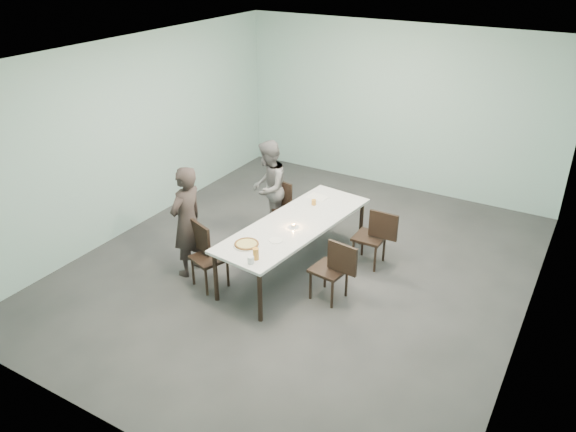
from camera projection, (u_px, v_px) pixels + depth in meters
The scene contains 16 objects.
ground at pixel (302, 267), 8.12m from camera, with size 7.00×7.00×0.00m, color #333335.
room_shell at pixel (304, 133), 7.21m from camera, with size 6.02×7.02×3.01m.
table at pixel (295, 227), 7.76m from camera, with size 1.19×2.69×0.75m.
chair_near_left at pixel (206, 251), 7.54m from camera, with size 0.65×0.54×0.87m.
chair_far_left at pixel (287, 204), 8.84m from camera, with size 0.64×0.50×0.87m.
chair_near_right at pixel (334, 267), 7.18m from camera, with size 0.63×0.47×0.87m.
chair_far_right at pixel (375, 234), 7.96m from camera, with size 0.61×0.42×0.87m.
diner_near at pixel (187, 222), 7.66m from camera, with size 0.58×0.38×1.60m, color black.
diner_far at pixel (268, 187), 8.80m from camera, with size 0.73×0.57×1.51m, color slate.
pizza at pixel (247, 244), 7.17m from camera, with size 0.34×0.34×0.04m.
side_plate at pixel (276, 240), 7.28m from camera, with size 0.18×0.18×0.01m, color white.
beer_glass at pixel (256, 254), 6.84m from camera, with size 0.08×0.08×0.15m, color orange.
water_tumbler at pixel (251, 260), 6.77m from camera, with size 0.08×0.08×0.09m, color silver.
tealight at pixel (293, 226), 7.61m from camera, with size 0.06×0.06×0.05m.
amber_tumbler at pixel (314, 202), 8.23m from camera, with size 0.07×0.07×0.08m, color orange.
menu at pixel (317, 197), 8.49m from camera, with size 0.30×0.22×0.01m, color silver.
Camera 1 is at (3.32, -6.08, 4.31)m, focal length 35.00 mm.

